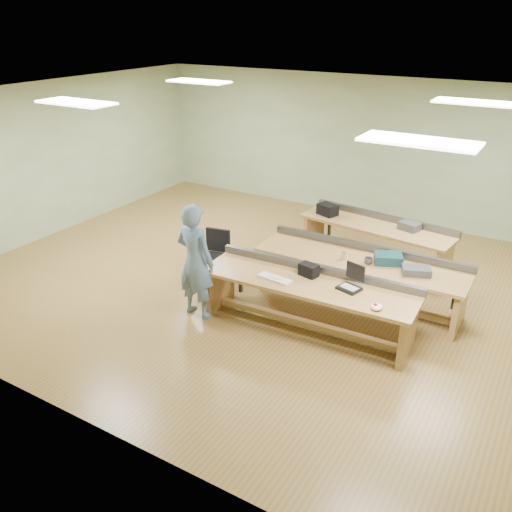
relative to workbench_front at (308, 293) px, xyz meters
name	(u,v)px	position (x,y,z in m)	size (l,w,h in m)	color
floor	(274,284)	(-1.08, 0.96, -0.56)	(10.00, 10.00, 0.00)	olive
ceiling	(276,100)	(-1.08, 0.96, 2.44)	(10.00, 10.00, 0.00)	silver
wall_back	(365,148)	(-1.08, 4.96, 0.94)	(10.00, 0.04, 3.00)	#9CB186
wall_front	(79,309)	(-1.08, -3.04, 0.94)	(10.00, 0.04, 3.00)	#9CB186
wall_left	(57,158)	(-6.08, 0.96, 0.94)	(0.04, 8.00, 3.00)	#9CB186
fluor_panels	(276,103)	(-1.08, 0.96, 2.41)	(6.20, 3.50, 0.03)	white
workbench_front	(308,293)	(0.00, 0.00, 0.00)	(3.11, 0.94, 0.86)	#B3834B
workbench_mid	(360,270)	(0.36, 1.09, 0.00)	(3.24, 0.90, 0.86)	#B3834B
workbench_back	(376,235)	(0.08, 2.60, -0.01)	(2.82, 1.08, 0.86)	#B3834B
person	(195,261)	(-1.59, -0.49, 0.32)	(0.64, 0.42, 1.76)	slate
laptop_base	(349,288)	(0.58, 0.06, 0.20)	(0.30, 0.24, 0.03)	black
laptop_screen	(355,271)	(0.61, 0.18, 0.42)	(0.30, 0.01, 0.23)	black
keyboard	(275,278)	(-0.44, -0.19, 0.20)	(0.50, 0.17, 0.03)	silver
trackball_mouse	(377,307)	(1.08, -0.26, 0.23)	(0.15, 0.17, 0.07)	white
camera_bag	(309,270)	(-0.08, 0.16, 0.28)	(0.26, 0.17, 0.18)	black
task_chair	(215,265)	(-1.92, 0.46, -0.22)	(0.58, 0.58, 0.93)	black
parts_bin_teal	(388,258)	(0.75, 1.16, 0.26)	(0.41, 0.30, 0.14)	#12363D
parts_bin_grey	(416,271)	(1.22, 1.00, 0.24)	(0.40, 0.25, 0.11)	#39393B
mug	(368,261)	(0.51, 0.97, 0.24)	(0.13, 0.13, 0.10)	#39393B
drinks_can	(343,256)	(0.13, 0.92, 0.25)	(0.06, 0.06, 0.12)	#B9BABE
storage_box_back	(328,210)	(-0.89, 2.63, 0.29)	(0.35, 0.25, 0.20)	black
tray_back	(409,226)	(0.63, 2.65, 0.26)	(0.34, 0.25, 0.13)	#39393B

